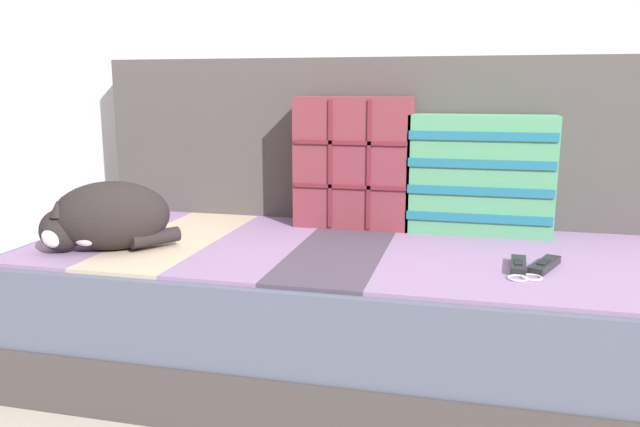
# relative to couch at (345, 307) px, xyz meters

# --- Properties ---
(ground_plane) EXTENTS (14.00, 14.00, 0.00)m
(ground_plane) POSITION_rel_couch_xyz_m (-0.00, -0.10, -0.18)
(ground_plane) COLOR #A89E8E
(couch) EXTENTS (1.84, 0.90, 0.37)m
(couch) POSITION_rel_couch_xyz_m (0.00, 0.00, 0.00)
(couch) COLOR #3D3838
(couch) RESTS_ON ground_plane
(sofa_backrest) EXTENTS (1.81, 0.14, 0.53)m
(sofa_backrest) POSITION_rel_couch_xyz_m (-0.00, 0.38, 0.46)
(sofa_backrest) COLOR #474242
(sofa_backrest) RESTS_ON couch
(throw_pillow_quilted) EXTENTS (0.36, 0.14, 0.41)m
(throw_pillow_quilted) POSITION_rel_couch_xyz_m (-0.02, 0.23, 0.39)
(throw_pillow_quilted) COLOR brown
(throw_pillow_quilted) RESTS_ON couch
(throw_pillow_striped) EXTENTS (0.43, 0.14, 0.36)m
(throw_pillow_striped) POSITION_rel_couch_xyz_m (0.37, 0.23, 0.37)
(throw_pillow_striped) COLOR #4C9366
(throw_pillow_striped) RESTS_ON couch
(sleeping_cat) EXTENTS (0.36, 0.29, 0.19)m
(sleeping_cat) POSITION_rel_couch_xyz_m (-0.62, -0.23, 0.28)
(sleeping_cat) COLOR black
(sleeping_cat) RESTS_ON couch
(game_remote_near) EXTENTS (0.05, 0.19, 0.02)m
(game_remote_near) POSITION_rel_couch_xyz_m (0.46, -0.15, 0.20)
(game_remote_near) COLOR black
(game_remote_near) RESTS_ON couch
(game_remote_far) EXTENTS (0.12, 0.20, 0.02)m
(game_remote_far) POSITION_rel_couch_xyz_m (0.52, -0.14, 0.20)
(game_remote_far) COLOR black
(game_remote_far) RESTS_ON couch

